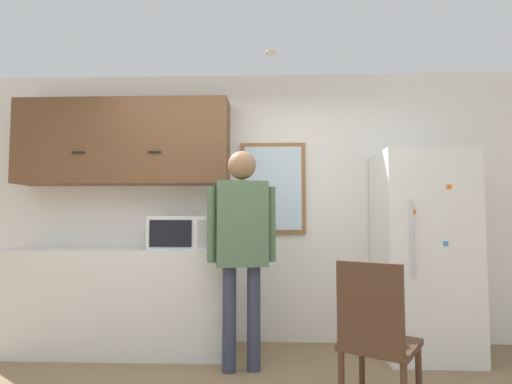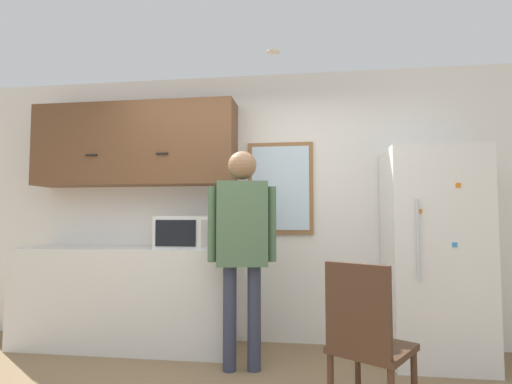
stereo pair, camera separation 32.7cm
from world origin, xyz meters
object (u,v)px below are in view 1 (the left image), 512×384
microwave (181,233)px  chair (376,333)px  person (242,234)px  refrigerator (423,253)px

microwave → chair: size_ratio=0.56×
microwave → person: size_ratio=0.30×
chair → microwave: bearing=-6.0°
person → refrigerator: size_ratio=0.98×
person → chair: person is taller
microwave → person: person is taller
person → chair: size_ratio=1.85×
microwave → person: 0.72m
chair → person: bearing=-8.5°
refrigerator → microwave: bearing=-179.8°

